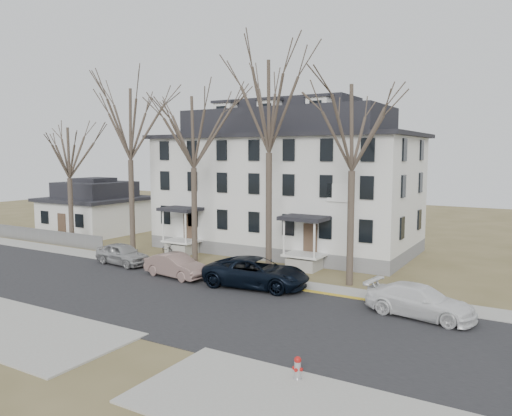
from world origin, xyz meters
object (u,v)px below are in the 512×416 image
Objects in this scene: small_house at (96,210)px; car_silver at (123,254)px; tree_mid_right at (353,121)px; tree_far_left at (130,119)px; tree_bungalow at (68,149)px; car_navy at (256,273)px; tree_mid_left at (193,127)px; bicycle_left at (167,249)px; tree_center at (269,100)px; car_tan at (176,266)px; fire_hydrant at (298,368)px; car_white at (420,302)px; boarding_house at (286,183)px.

small_house is 1.97× the size of car_silver.
small_house is 30.08m from tree_mid_right.
tree_bungalow is at bearing 180.00° from tree_far_left.
tree_far_left is 1.08× the size of tree_mid_right.
tree_mid_right reaches higher than car_navy.
tree_mid_right is (11.50, 0.00, 0.00)m from tree_mid_left.
bicycle_left is at bearing 174.80° from tree_mid_right.
bicycle_left is (-9.75, 1.39, -10.68)m from tree_center.
car_navy reaches higher than car_tan.
fire_hydrant is at bearing -57.01° from tree_center.
bicycle_left is 23.07m from fire_hydrant.
car_tan is at bearing 97.90° from car_white.
car_silver reaches higher than car_tan.
tree_mid_left is at bearing 57.54° from car_navy.
tree_mid_right is at bearing 59.52° from car_white.
tree_bungalow reaches higher than car_silver.
tree_mid_left is (6.00, 0.00, -0.74)m from tree_far_left.
tree_mid_left is 1.18× the size of tree_bungalow.
tree_mid_right reaches higher than car_tan.
car_navy is 12.05m from fire_hydrant.
tree_center is at bearing 122.99° from fire_hydrant.
car_tan is 5.56m from car_navy.
car_white is at bearing -9.88° from tree_far_left.
bicycle_left is at bearing -19.95° from small_house.
bicycle_left is (0.23, 4.43, -0.35)m from car_silver.
tree_bungalow is 12.13m from bicycle_left.
tree_mid_right is 2.87× the size of car_tan.
tree_center is 17.12× the size of fire_hydrant.
car_white is (10.44, -3.91, -10.34)m from tree_center.
boarding_house is 24.43m from fire_hydrant.
tree_mid_right is 10.87m from car_white.
tree_center reaches higher than tree_mid_left.
car_white is (13.44, -12.06, -4.63)m from boarding_house.
tree_center is at bearing -15.08° from small_house.
car_tan is at bearing -68.78° from tree_mid_left.
tree_far_left is at bearing 180.00° from tree_mid_right.
bicycle_left is at bearing 59.21° from car_navy.
tree_mid_right is 14.84× the size of fire_hydrant.
car_tan is 5.17× the size of fire_hydrant.
tree_center is at bearing -77.39° from bicycle_left.
car_silver is 5.57m from car_tan.
tree_mid_right is at bearing 0.00° from tree_mid_left.
tree_mid_left is at bearing 180.00° from tree_mid_right.
bicycle_left is at bearing 31.66° from tree_far_left.
tree_mid_right is 2.47× the size of car_white.
tree_bungalow reaches higher than car_tan.
car_white is (22.44, -3.91, -9.60)m from tree_far_left.
boarding_house reaches higher than bicycle_left.
car_silver is at bearing -35.35° from small_house.
tree_mid_right is 17.86m from bicycle_left.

